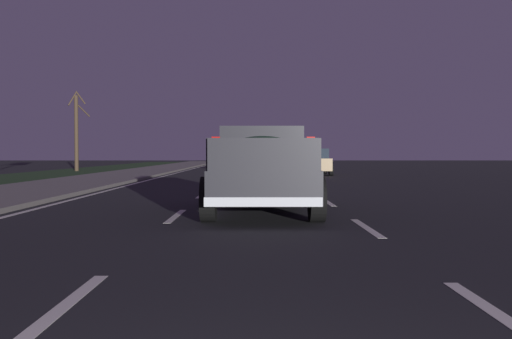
# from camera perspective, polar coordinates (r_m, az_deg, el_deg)

# --- Properties ---
(ground) EXTENTS (144.00, 144.00, 0.00)m
(ground) POSITION_cam_1_polar(r_m,az_deg,el_deg) (28.60, 0.10, -0.90)
(ground) COLOR black
(sidewalk_shoulder) EXTENTS (108.00, 4.00, 0.12)m
(sidewalk_shoulder) POSITION_cam_1_polar(r_m,az_deg,el_deg) (29.51, -14.53, -0.76)
(sidewalk_shoulder) COLOR slate
(sidewalk_shoulder) RESTS_ON ground
(grass_verge) EXTENTS (108.00, 6.00, 0.01)m
(grass_verge) POSITION_cam_1_polar(r_m,az_deg,el_deg) (31.12, -23.48, -0.82)
(grass_verge) COLOR #1E3819
(grass_verge) RESTS_ON ground
(lane_markings) EXTENTS (108.00, 7.04, 0.01)m
(lane_markings) POSITION_cam_1_polar(r_m,az_deg,el_deg) (31.45, -5.45, -0.67)
(lane_markings) COLOR silver
(lane_markings) RESTS_ON ground
(pickup_truck) EXTENTS (5.43, 2.30, 1.87)m
(pickup_truck) POSITION_cam_1_polar(r_m,az_deg,el_deg) (12.23, 0.57, 0.29)
(pickup_truck) COLOR #232328
(pickup_truck) RESTS_ON ground
(sedan_green) EXTENTS (4.45, 2.11, 1.54)m
(sedan_green) POSITION_cam_1_polar(r_m,az_deg,el_deg) (38.47, 0.32, 0.92)
(sedan_green) COLOR #14592D
(sedan_green) RESTS_ON ground
(sedan_tan) EXTENTS (4.43, 2.06, 1.54)m
(sedan_tan) POSITION_cam_1_polar(r_m,az_deg,el_deg) (33.47, 5.76, 0.81)
(sedan_tan) COLOR #9E845B
(sedan_tan) RESTS_ON ground
(bare_tree_far) EXTENTS (1.33, 1.22, 5.73)m
(bare_tree_far) POSITION_cam_1_polar(r_m,az_deg,el_deg) (42.39, -17.67, 3.73)
(bare_tree_far) COLOR #423323
(bare_tree_far) RESTS_ON ground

